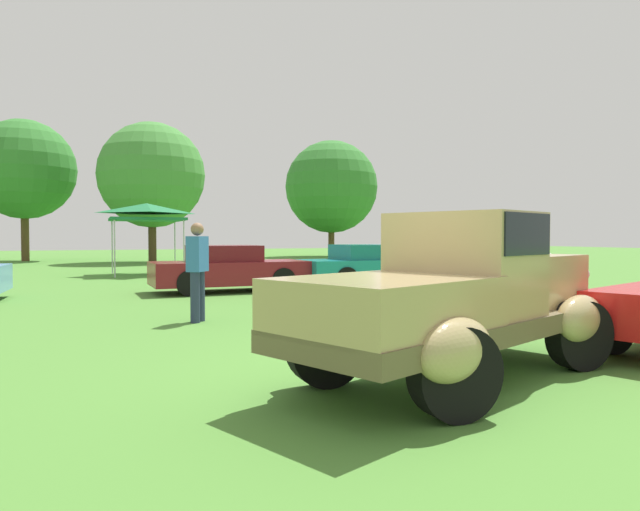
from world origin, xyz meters
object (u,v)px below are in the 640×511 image
feature_pickup_truck (459,294)px  show_car_teal (374,266)px  show_car_burgundy (229,269)px  spectator_by_row (197,268)px  spectator_between_cars (519,256)px  canopy_tent_left_field (147,211)px

feature_pickup_truck → show_car_teal: bearing=67.3°
show_car_burgundy → spectator_by_row: bearing=-108.5°
spectator_between_cars → canopy_tent_left_field: canopy_tent_left_field is taller
show_car_teal → canopy_tent_left_field: 9.87m
spectator_between_cars → canopy_tent_left_field: size_ratio=0.62×
spectator_by_row → canopy_tent_left_field: canopy_tent_left_field is taller
show_car_burgundy → show_car_teal: same height
show_car_teal → canopy_tent_left_field: (-5.61, 7.91, 1.82)m
show_car_teal → spectator_between_cars: spectator_between_cars is taller
show_car_teal → feature_pickup_truck: bearing=-112.7°
feature_pickup_truck → spectator_by_row: bearing=110.3°
feature_pickup_truck → spectator_between_cars: feature_pickup_truck is taller
spectator_by_row → show_car_burgundy: bearing=71.5°
spectator_between_cars → spectator_by_row: bearing=-163.9°
show_car_burgundy → feature_pickup_truck: bearing=-89.3°
feature_pickup_truck → spectator_by_row: feature_pickup_truck is taller
canopy_tent_left_field → show_car_teal: bearing=-54.6°
spectator_by_row → canopy_tent_left_field: size_ratio=0.62×
show_car_burgundy → spectator_between_cars: size_ratio=2.41×
show_car_burgundy → spectator_by_row: size_ratio=2.41×
show_car_teal → spectator_between_cars: 3.99m
show_car_burgundy → spectator_by_row: 5.36m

